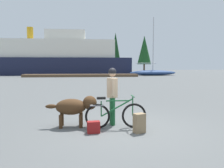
% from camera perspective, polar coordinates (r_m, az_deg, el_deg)
% --- Properties ---
extents(ground_plane, '(160.00, 160.00, 0.00)m').
position_cam_1_polar(ground_plane, '(6.26, 2.88, -11.24)').
color(ground_plane, '#595B5B').
extents(bicycle, '(1.69, 0.44, 0.90)m').
position_cam_1_polar(bicycle, '(6.19, 0.87, -7.85)').
color(bicycle, black).
rests_on(bicycle, ground_plane).
extents(person_cyclist, '(0.32, 0.53, 1.65)m').
position_cam_1_polar(person_cyclist, '(6.51, 0.08, -1.74)').
color(person_cyclist, '#19592D').
rests_on(person_cyclist, ground_plane).
extents(dog, '(1.43, 0.52, 0.87)m').
position_cam_1_polar(dog, '(6.40, -9.44, -5.69)').
color(dog, '#472D19').
rests_on(dog, ground_plane).
extents(backpack, '(0.33, 0.29, 0.50)m').
position_cam_1_polar(backpack, '(5.86, 6.96, -9.84)').
color(backpack, '#8C7251').
rests_on(backpack, ground_plane).
extents(handbag_pannier, '(0.34, 0.22, 0.30)m').
position_cam_1_polar(handbag_pannier, '(5.83, -4.72, -10.89)').
color(handbag_pannier, maroon).
rests_on(handbag_pannier, ground_plane).
extents(dock_pier, '(17.04, 2.21, 0.40)m').
position_cam_1_polar(dock_pier, '(34.35, -7.80, 2.17)').
color(dock_pier, brown).
rests_on(dock_pier, ground_plane).
extents(ferry_boat, '(29.39, 7.67, 8.69)m').
position_cam_1_polar(ferry_boat, '(43.49, -15.23, 6.34)').
color(ferry_boat, '#191E38').
rests_on(ferry_boat, ground_plane).
extents(sailboat_moored, '(8.01, 2.24, 9.81)m').
position_cam_1_polar(sailboat_moored, '(39.15, 10.33, 2.90)').
color(sailboat_moored, navy).
rests_on(sailboat_moored, ground_plane).
extents(pine_tree_far_left, '(3.88, 3.88, 9.03)m').
position_cam_1_polar(pine_tree_far_left, '(64.29, -22.05, 8.14)').
color(pine_tree_far_left, '#4C331E').
rests_on(pine_tree_far_left, ground_plane).
extents(pine_tree_center, '(3.44, 3.44, 11.38)m').
position_cam_1_polar(pine_tree_center, '(62.32, -8.66, 9.90)').
color(pine_tree_center, '#4C331E').
rests_on(pine_tree_center, ground_plane).
extents(pine_tree_far_right, '(3.95, 3.95, 10.16)m').
position_cam_1_polar(pine_tree_far_right, '(65.39, 8.22, 8.54)').
color(pine_tree_far_right, '#4C331E').
rests_on(pine_tree_far_right, ground_plane).
extents(pine_tree_mid_back, '(2.87, 2.87, 11.51)m').
position_cam_1_polar(pine_tree_mid_back, '(68.01, 0.92, 9.35)').
color(pine_tree_mid_back, '#4C331E').
rests_on(pine_tree_mid_back, ground_plane).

